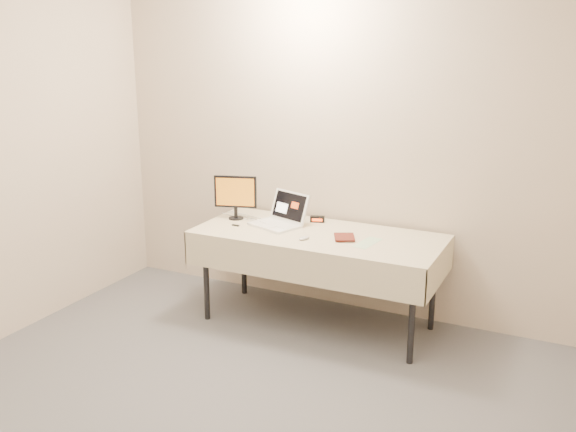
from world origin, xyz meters
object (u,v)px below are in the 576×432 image
at_px(monitor, 235,194).
at_px(book, 335,226).
at_px(laptop, 281,217).
at_px(table, 318,241).

height_order(monitor, book, monitor).
bearing_deg(monitor, laptop, -16.48).
bearing_deg(table, laptop, 166.86).
height_order(laptop, monitor, monitor).
relative_size(table, book, 9.62).
bearing_deg(book, monitor, 146.23).
xyz_separation_m(laptop, monitor, (-0.40, -0.01, 0.15)).
height_order(table, laptop, laptop).
distance_m(table, book, 0.23).
xyz_separation_m(laptop, book, (0.51, -0.15, 0.04)).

